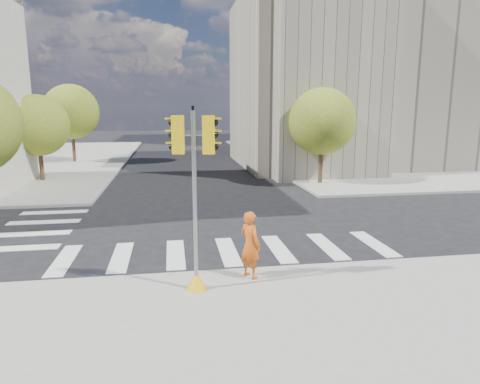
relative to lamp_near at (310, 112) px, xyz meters
name	(u,v)px	position (x,y,z in m)	size (l,w,h in m)	color
ground	(224,235)	(-8.00, -14.00, -4.58)	(160.00, 160.00, 0.00)	black
sidewalk_far_right	(382,154)	(12.00, 12.00, -4.50)	(28.00, 40.00, 0.15)	gray
civic_building	(377,79)	(7.59, 5.12, 2.68)	(26.00, 16.00, 19.39)	gray
office_tower	(346,32)	(14.00, 28.00, 10.42)	(20.00, 18.00, 30.00)	#9EA0A3
tree_lw_mid	(38,125)	(-18.50, 0.00, -0.82)	(4.00, 4.00, 5.77)	#382616
tree_lw_far	(71,112)	(-18.50, 10.00, -0.04)	(4.80, 4.80, 6.95)	#382616
tree_re_near	(322,121)	(-0.50, -4.00, -0.53)	(4.20, 4.20, 6.16)	#382616
tree_re_mid	(276,114)	(-0.50, 8.00, -0.23)	(4.60, 4.60, 6.66)	#382616
tree_re_far	(251,117)	(-0.50, 20.00, -0.71)	(4.00, 4.00, 5.88)	#382616
lamp_near	(310,112)	(0.00, 0.00, 0.00)	(0.35, 0.18, 8.11)	black
lamp_far	(267,111)	(0.00, 14.00, 0.00)	(0.35, 0.18, 8.11)	black
traffic_signal	(195,215)	(-9.39, -19.32, -2.39)	(1.08, 0.56, 4.80)	#E1B40B
photographer	(250,245)	(-7.82, -18.70, -3.47)	(0.70, 0.46, 1.93)	#CB5513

